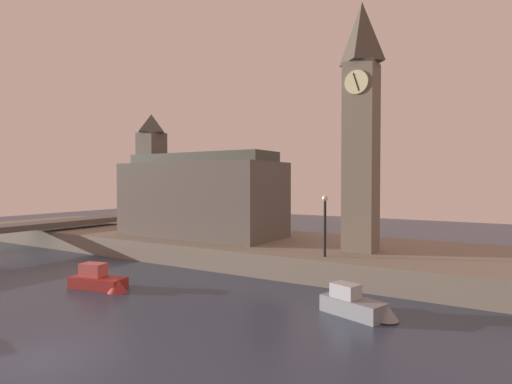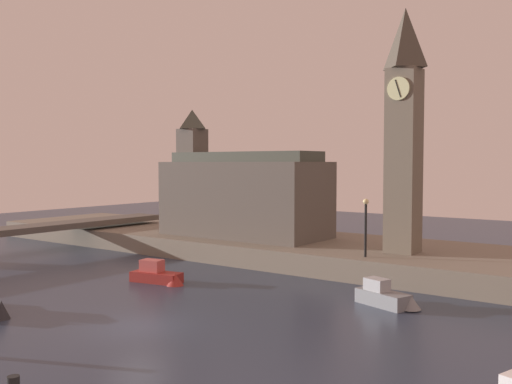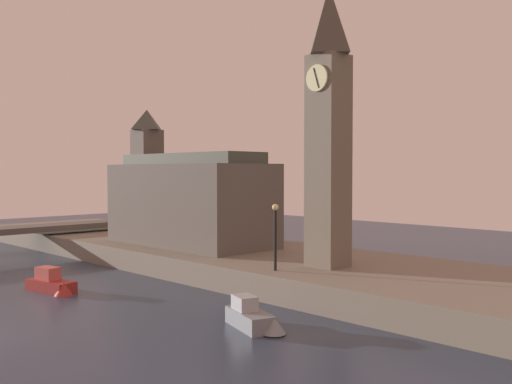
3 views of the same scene
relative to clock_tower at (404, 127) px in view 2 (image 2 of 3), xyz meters
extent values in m
plane|color=#2D384C|center=(-5.09, -18.50, -9.78)|extent=(120.00, 120.00, 0.00)
cube|color=slate|center=(-5.09, 1.50, -9.03)|extent=(70.00, 12.00, 1.50)
cube|color=#6B6051|center=(0.00, 0.00, -2.26)|extent=(1.95, 1.95, 12.04)
cylinder|color=beige|center=(0.00, -1.03, 2.37)|extent=(1.48, 0.12, 1.48)
cube|color=black|center=(0.00, -1.10, 2.37)|extent=(0.43, 0.04, 1.15)
pyramid|color=#4A4339|center=(0.00, 0.00, 5.72)|extent=(2.15, 2.15, 3.91)
cube|color=#5B544C|center=(-13.59, 0.64, -5.28)|extent=(13.38, 6.17, 5.99)
cube|color=#5B544C|center=(-19.29, 0.64, -3.86)|extent=(1.97, 1.97, 8.83)
pyramid|color=#474C42|center=(-19.29, 0.64, 1.38)|extent=(2.16, 2.16, 1.66)
cube|color=#42473D|center=(-13.59, 0.64, -1.89)|extent=(12.71, 3.70, 0.80)
cylinder|color=black|center=(-1.19, -3.11, -6.62)|extent=(0.16, 0.16, 3.32)
sphere|color=#F2E099|center=(-1.19, -3.11, -4.78)|extent=(0.36, 0.36, 0.36)
cube|color=gray|center=(2.31, -8.39, -9.40)|extent=(3.15, 2.06, 0.76)
cube|color=#A8ADB2|center=(1.96, -8.39, -8.71)|extent=(1.40, 1.17, 0.64)
cone|color=gray|center=(3.78, -8.39, -9.37)|extent=(1.35, 1.35, 0.73)
cube|color=maroon|center=(-11.46, -11.23, -9.47)|extent=(3.40, 1.86, 0.63)
cube|color=#CC5651|center=(-11.85, -11.23, -8.78)|extent=(1.51, 1.13, 0.74)
cone|color=maroon|center=(-9.85, -11.23, -9.43)|extent=(1.33, 1.33, 0.80)
cone|color=#232328|center=(-11.28, -21.47, -9.40)|extent=(1.18, 1.18, 1.08)
camera|label=1|loc=(8.30, -26.50, -3.76)|focal=29.38mm
camera|label=2|loc=(14.14, -35.76, -2.36)|focal=39.81mm
camera|label=3|loc=(20.65, -25.94, -2.81)|focal=40.47mm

